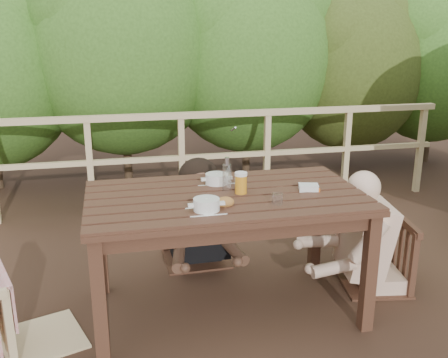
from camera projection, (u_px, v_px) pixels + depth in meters
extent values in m
plane|color=#442C1E|center=(226.00, 308.00, 3.46)|extent=(60.00, 60.00, 0.00)
cube|color=#3B2317|center=(226.00, 254.00, 3.34)|extent=(1.73, 0.97, 0.80)
cube|color=tan|center=(34.00, 268.00, 2.98)|extent=(0.61, 0.61, 0.96)
cube|color=#3B2317|center=(195.00, 201.00, 4.04)|extent=(0.52, 0.52, 1.02)
cube|color=#3B2317|center=(378.00, 225.00, 3.64)|extent=(0.54, 0.54, 0.95)
cube|color=tan|center=(182.00, 162.00, 5.18)|extent=(5.60, 0.10, 1.01)
cylinder|color=white|center=(206.00, 206.00, 2.93)|extent=(0.26, 0.26, 0.09)
cylinder|color=silver|center=(217.00, 180.00, 3.42)|extent=(0.26, 0.26, 0.09)
ellipsoid|color=#AB693A|center=(225.00, 202.00, 3.01)|extent=(0.11, 0.09, 0.07)
cylinder|color=orange|center=(241.00, 184.00, 3.21)|extent=(0.08, 0.08, 0.15)
cylinder|color=white|center=(227.00, 176.00, 3.24)|extent=(0.06, 0.06, 0.24)
cylinder|color=silver|center=(277.00, 200.00, 3.03)|extent=(0.07, 0.07, 0.08)
cube|color=white|center=(308.00, 188.00, 3.29)|extent=(0.15, 0.12, 0.05)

